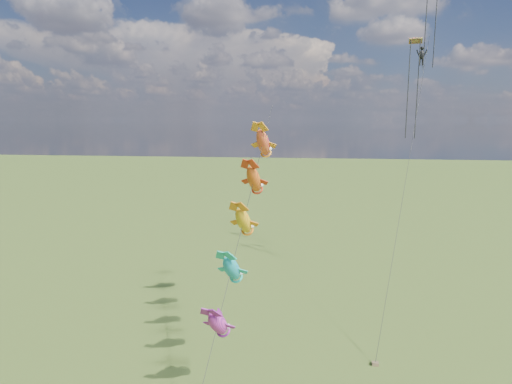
# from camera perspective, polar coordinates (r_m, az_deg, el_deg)

# --- Properties ---
(ground) EXTENTS (300.00, 300.00, 0.00)m
(ground) POSITION_cam_1_polar(r_m,az_deg,el_deg) (31.21, -22.09, -20.16)
(ground) COLOR #2A4511
(fish_windsock_rig) EXTENTS (2.82, 15.79, 16.17)m
(fish_windsock_rig) POSITION_cam_1_polar(r_m,az_deg,el_deg) (25.84, -1.69, -3.94)
(fish_windsock_rig) COLOR brown
(fish_windsock_rig) RESTS_ON ground
(parafoil_rig) EXTENTS (6.75, 16.64, 27.41)m
(parafoil_rig) POSITION_cam_1_polar(r_m,az_deg,el_deg) (40.58, 21.17, 16.79)
(parafoil_rig) COLOR brown
(parafoil_rig) RESTS_ON ground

